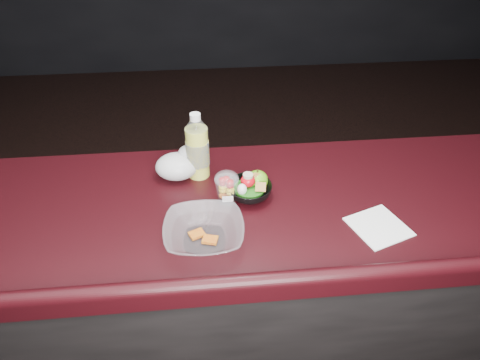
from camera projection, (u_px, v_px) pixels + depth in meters
name	position (u px, v px, depth m)	size (l,w,h in m)	color
counter	(207.00, 302.00, 1.73)	(4.06, 0.71, 1.02)	black
lemonade_bottle	(198.00, 151.00, 1.50)	(0.08, 0.08, 0.25)	yellow
fruit_cup	(227.00, 187.00, 1.41)	(0.08, 0.08, 0.12)	white
green_apple	(257.00, 180.00, 1.48)	(0.08, 0.08, 0.08)	#449010
plastic_bag	(178.00, 165.00, 1.53)	(0.15, 0.13, 0.11)	silver
snack_bowl	(249.00, 189.00, 1.45)	(0.19, 0.19, 0.08)	black
takeout_bowl	(204.00, 232.00, 1.28)	(0.25, 0.25, 0.06)	silver
paper_napkin	(379.00, 227.00, 1.34)	(0.16, 0.16, 0.00)	white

